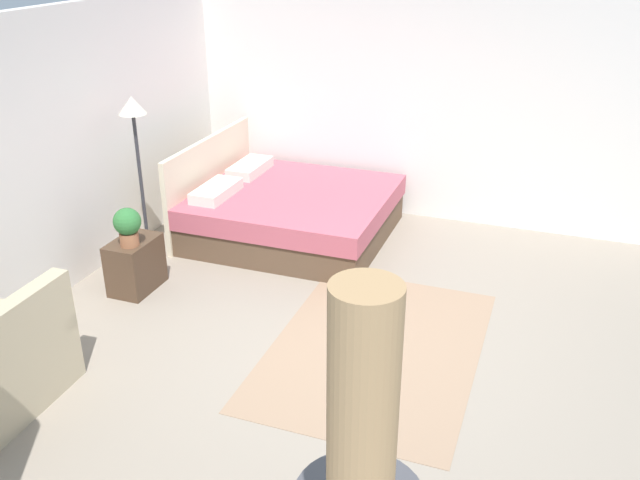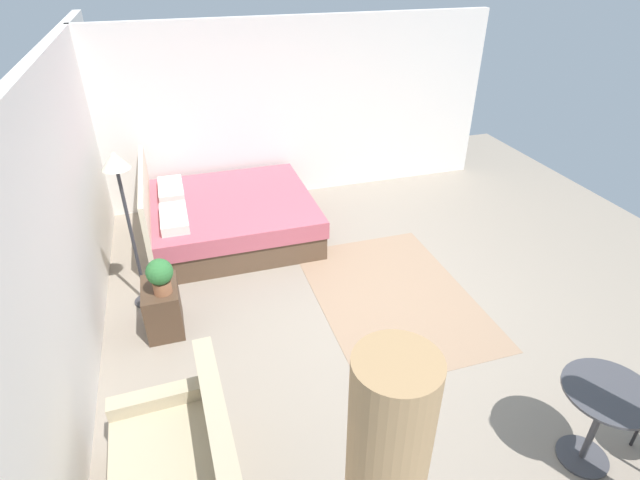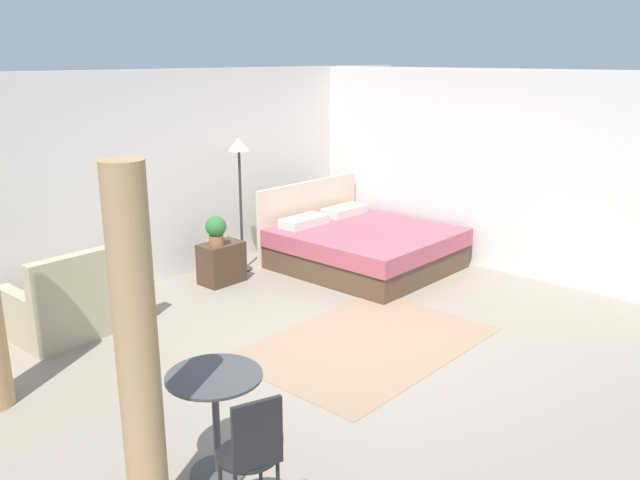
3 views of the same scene
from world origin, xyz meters
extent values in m
cube|color=gray|center=(0.00, 0.00, -0.01)|extent=(9.32, 8.92, 0.02)
cube|color=silver|center=(0.00, 2.96, 1.31)|extent=(9.32, 0.12, 2.63)
cube|color=silver|center=(3.16, 0.00, 1.31)|extent=(0.12, 5.92, 2.63)
cube|color=#93755B|center=(0.10, -0.22, 0.00)|extent=(2.46, 1.69, 0.01)
cube|color=brown|center=(2.01, 1.29, 0.16)|extent=(1.94, 2.07, 0.32)
cube|color=#B25160|center=(2.01, 1.29, 0.43)|extent=(1.98, 2.11, 0.23)
cube|color=beige|center=(2.01, 2.35, 0.53)|extent=(1.99, 0.07, 1.06)
cube|color=silver|center=(1.59, 2.04, 0.60)|extent=(0.70, 0.32, 0.12)
cube|color=silver|center=(2.43, 2.04, 0.60)|extent=(0.70, 0.32, 0.12)
cube|color=tan|center=(-1.66, 1.92, 0.68)|extent=(1.25, 0.18, 0.49)
cube|color=tan|center=(-1.12, 2.27, 0.49)|extent=(0.16, 0.82, 0.12)
cube|color=#473323|center=(0.31, 2.27, 0.26)|extent=(0.54, 0.35, 0.52)
cylinder|color=#935B3D|center=(0.21, 2.23, 0.59)|extent=(0.18, 0.18, 0.13)
sphere|color=#2D6B33|center=(0.21, 2.23, 0.76)|extent=(0.26, 0.26, 0.26)
cylinder|color=#2D2D33|center=(0.83, 2.47, 0.01)|extent=(0.26, 0.26, 0.02)
cylinder|color=#2D2D33|center=(0.83, 2.47, 0.81)|extent=(0.04, 0.04, 1.59)
cone|color=beige|center=(0.83, 2.47, 1.69)|extent=(0.27, 0.27, 0.17)
camera|label=1|loc=(-4.63, -1.45, 3.24)|focal=38.26mm
camera|label=2|loc=(-3.98, 1.91, 3.47)|focal=27.82mm
camera|label=3|loc=(-4.67, -3.92, 2.78)|focal=36.64mm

